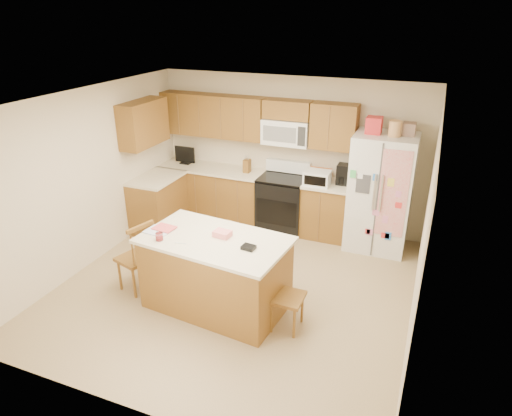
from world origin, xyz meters
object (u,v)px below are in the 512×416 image
at_px(refrigerator, 381,192).
at_px(windsor_chair_right, 286,296).
at_px(island, 216,273).
at_px(windsor_chair_back, 245,252).
at_px(windsor_chair_left, 137,258).
at_px(stove, 283,202).

relative_size(refrigerator, windsor_chair_right, 2.28).
bearing_deg(island, windsor_chair_back, 82.26).
bearing_deg(refrigerator, island, -124.54).
bearing_deg(island, refrigerator, 55.46).
relative_size(windsor_chair_left, windsor_chair_right, 1.11).
relative_size(stove, windsor_chair_right, 1.26).
distance_m(island, windsor_chair_left, 1.13).
bearing_deg(stove, windsor_chair_back, -88.57).
height_order(stove, windsor_chair_back, stove).
bearing_deg(stove, island, -91.21).
xyz_separation_m(refrigerator, windsor_chair_back, (-1.53, -1.66, -0.49)).
distance_m(stove, refrigerator, 1.63).
bearing_deg(stove, refrigerator, -2.30).
relative_size(island, windsor_chair_left, 1.86).
bearing_deg(windsor_chair_right, windsor_chair_left, 178.92).
height_order(stove, refrigerator, refrigerator).
height_order(stove, windsor_chair_left, stove).
bearing_deg(windsor_chair_back, island, -97.74).
xyz_separation_m(windsor_chair_back, windsor_chair_right, (0.84, -0.77, -0.01)).
distance_m(island, windsor_chair_back, 0.70).
bearing_deg(island, windsor_chair_left, -178.01).
relative_size(island, windsor_chair_back, 2.01).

